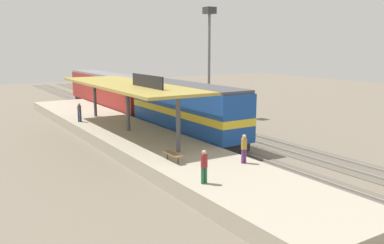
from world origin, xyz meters
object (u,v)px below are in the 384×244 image
at_px(person_walking, 244,147).
at_px(person_boarding, 79,111).
at_px(locomotive, 186,110).
at_px(light_mast, 209,39).
at_px(person_waiting, 204,165).
at_px(platform_bench, 173,154).
at_px(passenger_carriage_single, 108,91).

relative_size(person_walking, person_boarding, 1.00).
bearing_deg(person_walking, locomotive, 76.38).
bearing_deg(light_mast, person_waiting, -124.93).
distance_m(locomotive, person_waiting, 14.28).
bearing_deg(person_waiting, platform_bench, 81.99).
bearing_deg(passenger_carriage_single, platform_bench, -102.79).
height_order(platform_bench, locomotive, locomotive).
height_order(platform_bench, passenger_carriage_single, passenger_carriage_single).
relative_size(locomotive, person_walking, 8.44).
relative_size(platform_bench, light_mast, 0.15).
bearing_deg(locomotive, light_mast, 45.58).
distance_m(locomotive, person_boarding, 9.98).
xyz_separation_m(platform_bench, locomotive, (6.00, 8.42, 1.07)).
xyz_separation_m(passenger_carriage_single, person_waiting, (-6.59, -30.65, -0.46)).
distance_m(person_waiting, person_boarding, 19.96).
distance_m(light_mast, person_waiting, 25.98).
height_order(locomotive, person_waiting, locomotive).
distance_m(locomotive, light_mast, 12.65).
height_order(light_mast, person_boarding, light_mast).
distance_m(platform_bench, passenger_carriage_single, 27.11).
bearing_deg(platform_bench, locomotive, 54.54).
xyz_separation_m(light_mast, person_waiting, (-14.39, -20.61, -6.54)).
height_order(person_waiting, person_walking, same).
xyz_separation_m(platform_bench, person_boarding, (-0.77, 15.73, 0.51)).
bearing_deg(person_boarding, person_waiting, -89.50).
distance_m(platform_bench, locomotive, 10.40).
distance_m(locomotive, person_walking, 11.22).
bearing_deg(locomotive, person_waiting, -117.54).
height_order(light_mast, person_walking, light_mast).
relative_size(passenger_carriage_single, person_waiting, 11.70).
bearing_deg(passenger_carriage_single, locomotive, -90.00).
height_order(passenger_carriage_single, person_boarding, passenger_carriage_single).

